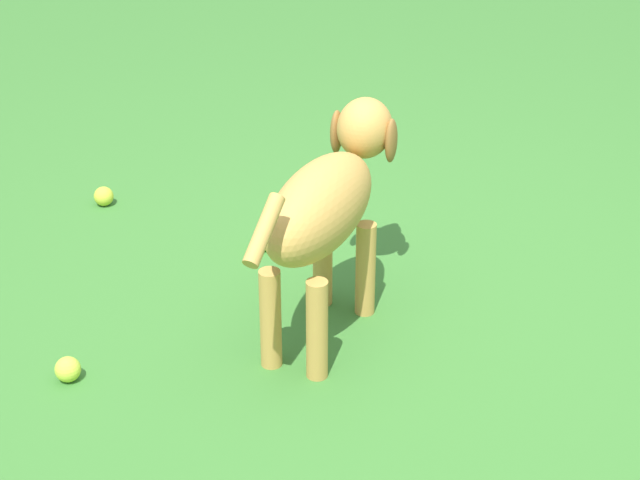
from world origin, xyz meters
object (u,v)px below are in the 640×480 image
object	(u,v)px
dog	(328,203)
tennis_ball_0	(263,240)
tennis_ball_1	(321,198)
tennis_ball_2	(68,369)
tennis_ball_3	(104,196)

from	to	relation	value
dog	tennis_ball_0	world-z (taller)	dog
tennis_ball_1	tennis_ball_2	bearing A→B (deg)	62.78
dog	tennis_ball_2	xyz separation A→B (m)	(0.63, 0.31, -0.35)
dog	tennis_ball_3	xyz separation A→B (m)	(0.82, -0.69, -0.35)
tennis_ball_2	tennis_ball_0	bearing A→B (deg)	-118.02
tennis_ball_1	tennis_ball_2	world-z (taller)	same
tennis_ball_2	tennis_ball_3	bearing A→B (deg)	-79.18
tennis_ball_0	tennis_ball_2	distance (m)	0.83
tennis_ball_2	tennis_ball_1	bearing A→B (deg)	-117.22
dog	tennis_ball_2	bearing A→B (deg)	133.88
tennis_ball_3	tennis_ball_2	bearing A→B (deg)	100.82
tennis_ball_0	tennis_ball_2	size ratio (longest dim) A/B	1.00
dog	tennis_ball_3	world-z (taller)	dog
dog	tennis_ball_1	xyz separation A→B (m)	(0.09, -0.74, -0.35)
tennis_ball_0	tennis_ball_3	distance (m)	0.64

